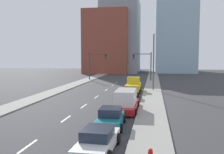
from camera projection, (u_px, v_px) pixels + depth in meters
name	position (u px, v px, depth m)	size (l,w,h in m)	color
sidewalk_left	(90.00, 79.00, 59.79)	(2.77, 103.02, 0.14)	gray
sidewalk_right	(153.00, 80.00, 57.33)	(2.77, 103.02, 0.14)	gray
lane_stripe_at_8m	(28.00, 146.00, 15.42)	(0.16, 2.40, 0.01)	beige
lane_stripe_at_14m	(66.00, 119.00, 22.13)	(0.16, 2.40, 0.01)	beige
lane_stripe_at_20m	(84.00, 106.00, 27.75)	(0.16, 2.40, 0.01)	beige
lane_stripe_at_26m	(96.00, 97.00, 33.91)	(0.16, 2.40, 0.01)	beige
lane_stripe_at_34m	(106.00, 90.00, 41.01)	(0.16, 2.40, 0.01)	beige
lane_stripe_at_40m	(112.00, 85.00, 47.00)	(0.16, 2.40, 0.01)	beige
lane_stripe_at_45m	(116.00, 83.00, 51.93)	(0.16, 2.40, 0.01)	beige
building_brick_left	(108.00, 43.00, 82.65)	(14.00, 16.00, 19.97)	brown
building_office_center	(121.00, 37.00, 85.76)	(12.00, 20.00, 24.21)	gray
building_glass_right	(175.00, 23.00, 86.29)	(13.00, 20.00, 33.86)	#99B7CC
traffic_signal_left	(94.00, 62.00, 57.27)	(4.14, 0.35, 6.38)	#38383D
traffic_signal_right	(146.00, 62.00, 55.33)	(4.14, 0.35, 6.38)	#38383D
street_lamp	(154.00, 58.00, 39.83)	(0.44, 0.44, 9.22)	#4C4C51
sedan_white	(98.00, 141.00, 14.53)	(2.24, 4.74, 1.40)	silver
sedan_teal	(110.00, 118.00, 19.60)	(2.26, 4.45, 1.53)	#196B75
box_truck_red	(126.00, 101.00, 25.16)	(2.45, 6.33, 2.18)	red
sedan_orange	(130.00, 94.00, 32.40)	(2.13, 4.40, 1.46)	orange
pickup_truck_yellow	(133.00, 86.00, 38.52)	(2.42, 5.33, 2.28)	gold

